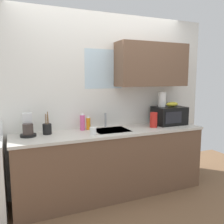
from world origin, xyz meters
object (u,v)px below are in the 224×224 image
(microwave, at_px, (169,116))
(dish_soap_bottle_orange, at_px, (88,123))
(mug_white, at_px, (93,131))
(banana_bunch, at_px, (172,104))
(utensil_crock, at_px, (47,129))
(cereal_canister, at_px, (154,120))
(coffee_maker, at_px, (28,128))
(paper_towel_roll, at_px, (162,99))
(dish_soap_bottle_pink, at_px, (83,122))

(microwave, bearing_deg, dish_soap_bottle_orange, 174.13)
(microwave, bearing_deg, mug_white, -171.63)
(microwave, height_order, banana_bunch, banana_bunch)
(banana_bunch, height_order, utensil_crock, banana_bunch)
(microwave, relative_size, cereal_canister, 2.14)
(coffee_maker, distance_m, utensil_crock, 0.23)
(dish_soap_bottle_orange, distance_m, utensil_crock, 0.56)
(paper_towel_roll, height_order, cereal_canister, paper_towel_roll)
(microwave, bearing_deg, paper_towel_roll, 152.62)
(paper_towel_roll, distance_m, coffee_maker, 1.95)
(coffee_maker, bearing_deg, dish_soap_bottle_orange, 4.91)
(paper_towel_roll, bearing_deg, mug_white, -168.52)
(banana_bunch, distance_m, dish_soap_bottle_orange, 1.32)
(banana_bunch, relative_size, coffee_maker, 0.71)
(dish_soap_bottle_orange, bearing_deg, banana_bunch, -5.57)
(paper_towel_roll, xyz_separation_m, cereal_canister, (-0.24, -0.15, -0.27))
(dish_soap_bottle_orange, xyz_separation_m, cereal_canister, (0.90, -0.23, 0.02))
(dish_soap_bottle_pink, bearing_deg, utensil_crock, -173.37)
(microwave, xyz_separation_m, utensil_crock, (-1.80, 0.07, -0.06))
(dish_soap_bottle_pink, bearing_deg, coffee_maker, -174.59)
(microwave, xyz_separation_m, banana_bunch, (0.05, 0.00, 0.17))
(microwave, height_order, paper_towel_roll, paper_towel_roll)
(cereal_canister, height_order, utensil_crock, utensil_crock)
(coffee_maker, xyz_separation_m, dish_soap_bottle_orange, (0.79, 0.07, -0.01))
(microwave, relative_size, dish_soap_bottle_orange, 2.34)
(dish_soap_bottle_orange, distance_m, cereal_canister, 0.93)
(dish_soap_bottle_orange, relative_size, utensil_crock, 0.69)
(cereal_canister, bearing_deg, dish_soap_bottle_orange, 165.93)
(coffee_maker, bearing_deg, cereal_canister, -5.35)
(microwave, relative_size, paper_towel_roll, 2.09)
(coffee_maker, distance_m, cereal_canister, 1.70)
(paper_towel_roll, relative_size, utensil_crock, 0.77)
(paper_towel_roll, bearing_deg, dish_soap_bottle_orange, 176.19)
(utensil_crock, bearing_deg, coffee_maker, -177.13)
(dish_soap_bottle_orange, relative_size, cereal_canister, 0.92)
(microwave, xyz_separation_m, coffee_maker, (-2.03, 0.06, -0.03))
(dish_soap_bottle_orange, bearing_deg, dish_soap_bottle_pink, -179.41)
(paper_towel_roll, bearing_deg, banana_bunch, -18.43)
(coffee_maker, bearing_deg, paper_towel_roll, -0.25)
(coffee_maker, height_order, cereal_canister, coffee_maker)
(dish_soap_bottle_orange, distance_m, mug_white, 0.32)
(coffee_maker, xyz_separation_m, cereal_canister, (1.69, -0.16, 0.00))
(coffee_maker, xyz_separation_m, utensil_crock, (0.23, 0.01, -0.03))
(cereal_canister, bearing_deg, paper_towel_roll, 32.01)
(microwave, distance_m, paper_towel_roll, 0.27)
(mug_white, height_order, utensil_crock, utensil_crock)
(dish_soap_bottle_orange, height_order, cereal_canister, cereal_canister)
(coffee_maker, distance_m, mug_white, 0.79)
(paper_towel_roll, height_order, dish_soap_bottle_pink, paper_towel_roll)
(banana_bunch, relative_size, mug_white, 2.11)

